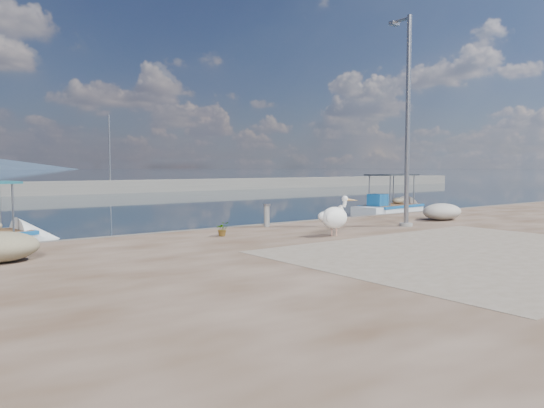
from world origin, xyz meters
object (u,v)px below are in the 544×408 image
at_px(boat_right, 391,210).
at_px(lamp_post, 407,128).
at_px(pelican, 335,217).
at_px(bollard_near, 267,214).

relative_size(boat_right, lamp_post, 0.76).
bearing_deg(lamp_post, pelican, -173.48).
relative_size(pelican, lamp_post, 0.17).
distance_m(lamp_post, bollard_near, 5.51).
bearing_deg(bollard_near, pelican, -86.82).
bearing_deg(boat_right, bollard_near, -166.08).
height_order(pelican, lamp_post, lamp_post).
height_order(pelican, bollard_near, pelican).
bearing_deg(pelican, lamp_post, 29.83).
relative_size(boat_right, bollard_near, 6.84).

